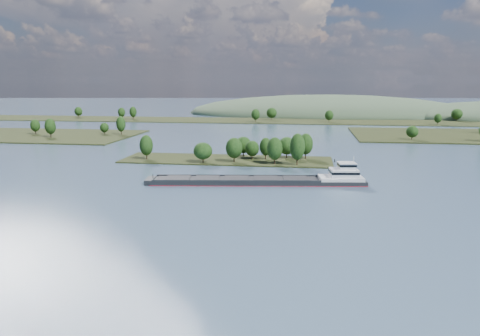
# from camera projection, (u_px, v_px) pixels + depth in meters

# --- Properties ---
(ground) EXTENTS (1800.00, 1800.00, 0.00)m
(ground) POSITION_uv_depth(u_px,v_px,m) (198.00, 189.00, 166.14)
(ground) COLOR #3A4E65
(ground) RESTS_ON ground
(tree_island) EXTENTS (100.00, 30.00, 15.49)m
(tree_island) POSITION_uv_depth(u_px,v_px,m) (242.00, 153.00, 221.62)
(tree_island) COLOR black
(tree_island) RESTS_ON ground
(back_shoreline) EXTENTS (900.00, 60.00, 14.95)m
(back_shoreline) POSITION_uv_depth(u_px,v_px,m) (276.00, 121.00, 436.96)
(back_shoreline) COLOR black
(back_shoreline) RESTS_ON ground
(hill_west) EXTENTS (320.00, 160.00, 44.00)m
(hill_west) POSITION_uv_depth(u_px,v_px,m) (328.00, 114.00, 527.13)
(hill_west) COLOR #384C34
(hill_west) RESTS_ON ground
(cargo_barge) EXTENTS (82.22, 20.19, 11.04)m
(cargo_barge) POSITION_uv_depth(u_px,v_px,m) (271.00, 180.00, 174.21)
(cargo_barge) COLOR black
(cargo_barge) RESTS_ON ground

